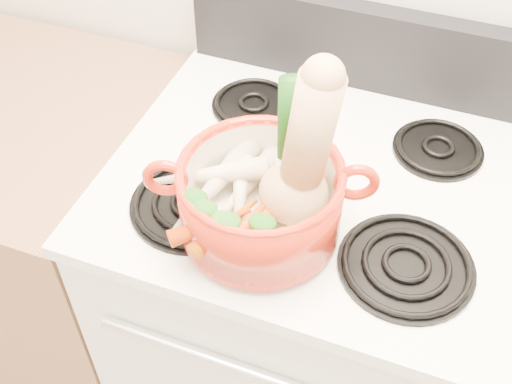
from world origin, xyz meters
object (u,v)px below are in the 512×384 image
at_px(leek, 288,146).
at_px(squash, 296,150).
at_px(dutch_oven, 260,200).
at_px(stove_body, 307,318).

bearing_deg(leek, squash, -70.32).
height_order(dutch_oven, leek, leek).
relative_size(squash, leek, 1.12).
distance_m(squash, leek, 0.03).
height_order(dutch_oven, squash, squash).
bearing_deg(squash, leek, 136.23).
bearing_deg(dutch_oven, squash, 5.73).
relative_size(dutch_oven, squash, 0.92).
xyz_separation_m(squash, leek, (-0.02, 0.02, -0.02)).
relative_size(stove_body, dutch_oven, 3.47).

